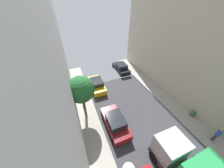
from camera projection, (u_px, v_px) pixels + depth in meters
name	position (u px, v px, depth m)	size (l,w,h in m)	color
parked_car_left_2	(115.00, 122.00, 11.60)	(1.78, 4.20, 1.57)	maroon
parked_car_left_3	(97.00, 84.00, 16.66)	(1.78, 4.20, 1.57)	gold
parked_car_right_3	(121.00, 68.00, 20.62)	(1.78, 4.20, 1.57)	black
pedestrian	(218.00, 134.00, 10.20)	(0.40, 0.36, 1.72)	#2D334C
street_tree_2	(81.00, 90.00, 10.71)	(2.62, 2.62, 5.11)	brown
potted_plant_1	(193.00, 113.00, 12.71)	(0.52, 0.52, 0.77)	brown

